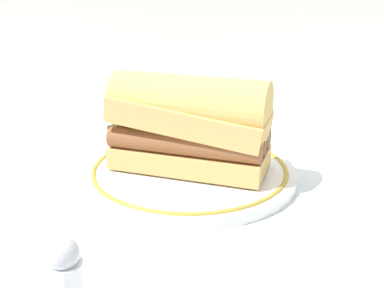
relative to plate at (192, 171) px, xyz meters
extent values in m
plane|color=silver|center=(-0.01, 0.01, -0.01)|extent=(1.50, 1.50, 0.00)
cylinder|color=white|center=(0.00, 0.00, 0.00)|extent=(0.27, 0.27, 0.01)
torus|color=#B29333|center=(0.00, 0.00, 0.00)|extent=(0.25, 0.25, 0.01)
cube|color=#DEAC61|center=(0.00, 0.00, 0.02)|extent=(0.21, 0.14, 0.03)
cylinder|color=brown|center=(-0.01, -0.03, 0.05)|extent=(0.19, 0.09, 0.03)
cylinder|color=brown|center=(0.00, 0.00, 0.05)|extent=(0.19, 0.09, 0.03)
cylinder|color=brown|center=(0.01, 0.03, 0.05)|extent=(0.19, 0.09, 0.03)
cube|color=tan|center=(0.00, 0.00, 0.07)|extent=(0.21, 0.14, 0.05)
cylinder|color=#DCB05E|center=(0.00, 0.00, 0.09)|extent=(0.20, 0.13, 0.07)
cylinder|color=silver|center=(0.26, 0.04, 0.05)|extent=(0.06, 0.06, 0.11)
cylinder|color=gold|center=(0.26, 0.04, 0.02)|extent=(0.06, 0.06, 0.06)
sphere|color=silver|center=(-0.10, -0.26, 0.05)|extent=(0.03, 0.03, 0.03)
cube|color=silver|center=(-0.16, 0.22, -0.01)|extent=(0.08, 0.09, 0.01)
cube|color=black|center=(-0.11, 0.16, 0.00)|extent=(0.05, 0.05, 0.01)
camera|label=1|loc=(-0.01, -0.57, 0.25)|focal=45.44mm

